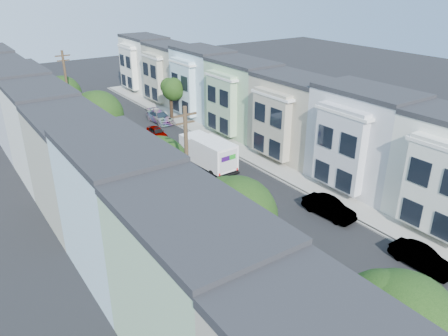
{
  "coord_description": "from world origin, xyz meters",
  "views": [
    {
      "loc": [
        -18.94,
        -20.53,
        17.47
      ],
      "look_at": [
        0.59,
        7.78,
        2.2
      ],
      "focal_mm": 35.0,
      "sensor_mm": 36.0,
      "label": 1
    }
  ],
  "objects_px": {
    "utility_pole_near": "(187,181)",
    "utility_pole_far": "(69,97)",
    "parked_right_c": "(211,145)",
    "parked_left_c": "(221,245)",
    "tree_a": "(398,332)",
    "tree_c": "(157,168)",
    "parked_right_d": "(160,117)",
    "tree_d": "(98,116)",
    "fedex_truck": "(208,152)",
    "parked_right_a": "(421,258)",
    "lead_sedan": "(157,132)",
    "parked_left_b": "(309,317)",
    "tree_e": "(62,95)",
    "tree_far_r": "(172,90)",
    "parked_left_d": "(137,175)",
    "parked_right_b": "(329,208)",
    "tree_b": "(235,218)"
  },
  "relations": [
    {
      "from": "parked_left_d",
      "to": "parked_right_b",
      "type": "xyz_separation_m",
      "value": [
        9.8,
        -14.35,
        0.07
      ]
    },
    {
      "from": "parked_left_d",
      "to": "parked_right_c",
      "type": "height_order",
      "value": "parked_left_d"
    },
    {
      "from": "parked_left_c",
      "to": "parked_right_a",
      "type": "height_order",
      "value": "parked_right_a"
    },
    {
      "from": "tree_far_r",
      "to": "utility_pole_far",
      "type": "relative_size",
      "value": 0.55
    },
    {
      "from": "tree_c",
      "to": "fedex_truck",
      "type": "distance_m",
      "value": 10.7
    },
    {
      "from": "tree_d",
      "to": "parked_left_c",
      "type": "distance_m",
      "value": 19.23
    },
    {
      "from": "parked_right_a",
      "to": "parked_right_c",
      "type": "bearing_deg",
      "value": 89.1
    },
    {
      "from": "utility_pole_near",
      "to": "parked_right_a",
      "type": "bearing_deg",
      "value": -43.16
    },
    {
      "from": "parked_right_b",
      "to": "tree_far_r",
      "type": "bearing_deg",
      "value": 80.47
    },
    {
      "from": "tree_d",
      "to": "parked_right_d",
      "type": "relative_size",
      "value": 1.64
    },
    {
      "from": "parked_left_d",
      "to": "parked_right_b",
      "type": "distance_m",
      "value": 17.37
    },
    {
      "from": "parked_left_c",
      "to": "parked_left_d",
      "type": "bearing_deg",
      "value": 91.2
    },
    {
      "from": "utility_pole_near",
      "to": "fedex_truck",
      "type": "distance_m",
      "value": 13.89
    },
    {
      "from": "tree_a",
      "to": "lead_sedan",
      "type": "relative_size",
      "value": 1.96
    },
    {
      "from": "parked_right_a",
      "to": "tree_far_r",
      "type": "bearing_deg",
      "value": 86.02
    },
    {
      "from": "tree_far_r",
      "to": "parked_left_c",
      "type": "distance_m",
      "value": 30.93
    },
    {
      "from": "parked_left_d",
      "to": "tree_c",
      "type": "bearing_deg",
      "value": -102.17
    },
    {
      "from": "tree_a",
      "to": "parked_left_b",
      "type": "bearing_deg",
      "value": 76.07
    },
    {
      "from": "utility_pole_near",
      "to": "parked_right_d",
      "type": "height_order",
      "value": "utility_pole_near"
    },
    {
      "from": "parked_left_b",
      "to": "parked_left_c",
      "type": "xyz_separation_m",
      "value": [
        0.0,
        8.39,
        -0.05
      ]
    },
    {
      "from": "tree_b",
      "to": "parked_left_c",
      "type": "bearing_deg",
      "value": 67.99
    },
    {
      "from": "tree_d",
      "to": "parked_left_b",
      "type": "bearing_deg",
      "value": -87.03
    },
    {
      "from": "fedex_truck",
      "to": "tree_b",
      "type": "bearing_deg",
      "value": -120.59
    },
    {
      "from": "tree_c",
      "to": "parked_left_d",
      "type": "distance_m",
      "value": 8.45
    },
    {
      "from": "tree_d",
      "to": "parked_right_c",
      "type": "height_order",
      "value": "tree_d"
    },
    {
      "from": "tree_a",
      "to": "parked_right_c",
      "type": "height_order",
      "value": "tree_a"
    },
    {
      "from": "tree_d",
      "to": "parked_right_a",
      "type": "xyz_separation_m",
      "value": [
        11.2,
        -27.26,
        -4.62
      ]
    },
    {
      "from": "tree_a",
      "to": "parked_left_b",
      "type": "xyz_separation_m",
      "value": [
        1.4,
        5.65,
        -4.3
      ]
    },
    {
      "from": "fedex_truck",
      "to": "parked_left_c",
      "type": "distance_m",
      "value": 14.27
    },
    {
      "from": "tree_a",
      "to": "tree_c",
      "type": "bearing_deg",
      "value": 90.0
    },
    {
      "from": "fedex_truck",
      "to": "tree_e",
      "type": "bearing_deg",
      "value": 111.88
    },
    {
      "from": "tree_a",
      "to": "parked_left_d",
      "type": "relative_size",
      "value": 1.84
    },
    {
      "from": "parked_right_b",
      "to": "parked_right_c",
      "type": "xyz_separation_m",
      "value": [
        0.0,
        16.94,
        -0.08
      ]
    },
    {
      "from": "parked_right_b",
      "to": "parked_left_b",
      "type": "bearing_deg",
      "value": -147.24
    },
    {
      "from": "parked_left_c",
      "to": "parked_right_d",
      "type": "distance_m",
      "value": 30.06
    },
    {
      "from": "tree_d",
      "to": "parked_right_d",
      "type": "distance_m",
      "value": 15.58
    },
    {
      "from": "utility_pole_near",
      "to": "parked_right_c",
      "type": "distance_m",
      "value": 18.84
    },
    {
      "from": "parked_left_c",
      "to": "parked_right_d",
      "type": "height_order",
      "value": "parked_right_d"
    },
    {
      "from": "utility_pole_far",
      "to": "fedex_truck",
      "type": "relative_size",
      "value": 1.54
    },
    {
      "from": "utility_pole_near",
      "to": "parked_left_b",
      "type": "relative_size",
      "value": 2.12
    },
    {
      "from": "tree_far_r",
      "to": "parked_right_d",
      "type": "relative_size",
      "value": 1.18
    },
    {
      "from": "tree_c",
      "to": "parked_right_c",
      "type": "relative_size",
      "value": 1.73
    },
    {
      "from": "tree_d",
      "to": "tree_e",
      "type": "xyz_separation_m",
      "value": [
        -0.0,
        11.89,
        -0.49
      ]
    },
    {
      "from": "utility_pole_near",
      "to": "utility_pole_far",
      "type": "bearing_deg",
      "value": 90.0
    },
    {
      "from": "lead_sedan",
      "to": "parked_right_a",
      "type": "height_order",
      "value": "parked_right_a"
    },
    {
      "from": "tree_far_r",
      "to": "tree_e",
      "type": "bearing_deg",
      "value": 170.96
    },
    {
      "from": "tree_e",
      "to": "parked_right_a",
      "type": "relative_size",
      "value": 1.72
    },
    {
      "from": "parked_right_c",
      "to": "parked_left_c",
      "type": "bearing_deg",
      "value": -121.55
    },
    {
      "from": "tree_c",
      "to": "fedex_truck",
      "type": "bearing_deg",
      "value": 36.27
    },
    {
      "from": "tree_a",
      "to": "lead_sedan",
      "type": "xyz_separation_m",
      "value": [
        8.28,
        37.49,
        -4.4
      ]
    }
  ]
}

